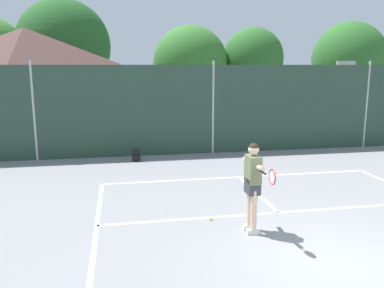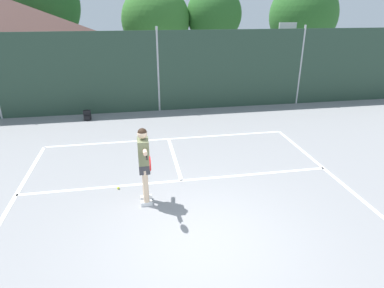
# 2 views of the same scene
# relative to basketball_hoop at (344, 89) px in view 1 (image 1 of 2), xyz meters

# --- Properties ---
(ground_plane) EXTENTS (120.00, 120.00, 0.00)m
(ground_plane) POSITION_rel_basketball_hoop_xyz_m (-6.51, -10.78, -2.31)
(ground_plane) COLOR gray
(court_markings) EXTENTS (8.30, 11.10, 0.01)m
(court_markings) POSITION_rel_basketball_hoop_xyz_m (-6.51, -10.13, -2.31)
(court_markings) COLOR white
(court_markings) RESTS_ON ground
(chainlink_fence) EXTENTS (26.09, 0.09, 3.52)m
(chainlink_fence) POSITION_rel_basketball_hoop_xyz_m (-6.51, -1.78, -0.62)
(chainlink_fence) COLOR #284233
(chainlink_fence) RESTS_ON ground
(basketball_hoop) EXTENTS (0.90, 0.67, 3.55)m
(basketball_hoop) POSITION_rel_basketball_hoop_xyz_m (0.00, 0.00, 0.00)
(basketball_hoop) COLOR #284CB2
(basketball_hoop) RESTS_ON ground
(clubhouse_building) EXTENTS (6.84, 5.11, 4.94)m
(clubhouse_building) POSITION_rel_basketball_hoop_xyz_m (-13.91, 1.91, 0.25)
(clubhouse_building) COLOR beige
(clubhouse_building) RESTS_ON ground
(treeline_backdrop) EXTENTS (25.47, 4.48, 6.85)m
(treeline_backdrop) POSITION_rel_basketball_hoop_xyz_m (-7.60, 6.28, 1.52)
(treeline_backdrop) COLOR brown
(treeline_backdrop) RESTS_ON ground
(tennis_player) EXTENTS (0.26, 1.43, 1.85)m
(tennis_player) POSITION_rel_basketball_hoop_xyz_m (-7.47, -9.21, -1.20)
(tennis_player) COLOR silver
(tennis_player) RESTS_ON ground
(tennis_ball) EXTENTS (0.07, 0.07, 0.07)m
(tennis_ball) POSITION_rel_basketball_hoop_xyz_m (-8.15, -8.45, -2.28)
(tennis_ball) COLOR #CCE033
(tennis_ball) RESTS_ON ground
(backpack_black) EXTENTS (0.28, 0.25, 0.46)m
(backpack_black) POSITION_rel_basketball_hoop_xyz_m (-9.50, -2.63, -2.12)
(backpack_black) COLOR black
(backpack_black) RESTS_ON ground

